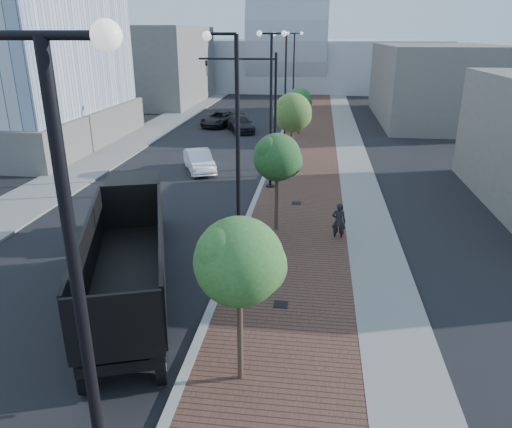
# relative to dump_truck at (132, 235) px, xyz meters

# --- Properties ---
(sidewalk) EXTENTS (7.00, 140.00, 0.12)m
(sidewalk) POSITION_rel_dump_truck_xyz_m (7.40, 29.50, -1.33)
(sidewalk) COLOR #4C2D23
(sidewalk) RESTS_ON ground
(concrete_strip) EXTENTS (2.40, 140.00, 0.13)m
(concrete_strip) POSITION_rel_dump_truck_xyz_m (10.10, 29.50, -1.32)
(concrete_strip) COLOR slate
(concrete_strip) RESTS_ON ground
(curb) EXTENTS (0.30, 140.00, 0.14)m
(curb) POSITION_rel_dump_truck_xyz_m (3.90, 29.50, -1.32)
(curb) COLOR gray
(curb) RESTS_ON ground
(west_sidewalk) EXTENTS (4.00, 140.00, 0.12)m
(west_sidewalk) POSITION_rel_dump_truck_xyz_m (-9.10, 29.50, -1.33)
(west_sidewalk) COLOR slate
(west_sidewalk) RESTS_ON ground
(dump_truck) EXTENTS (6.43, 13.39, 3.29)m
(dump_truck) POSITION_rel_dump_truck_xyz_m (0.00, 0.00, 0.00)
(dump_truck) COLOR black
(dump_truck) RESTS_ON ground
(white_sedan) EXTENTS (3.29, 4.78, 1.49)m
(white_sedan) POSITION_rel_dump_truck_xyz_m (-0.85, 14.87, -0.64)
(white_sedan) COLOR white
(white_sedan) RESTS_ON ground
(dark_car_mid) EXTENTS (3.47, 5.77, 1.50)m
(dark_car_mid) POSITION_rel_dump_truck_xyz_m (-3.01, 32.41, -0.64)
(dark_car_mid) COLOR black
(dark_car_mid) RESTS_ON ground
(dark_car_far) EXTENTS (3.79, 5.56, 1.49)m
(dark_car_far) POSITION_rel_dump_truck_xyz_m (-0.31, 29.82, -0.64)
(dark_car_far) COLOR black
(dark_car_far) RESTS_ON ground
(pedestrian) EXTENTS (0.70, 0.50, 1.80)m
(pedestrian) POSITION_rel_dump_truck_xyz_m (8.49, 3.92, -0.49)
(pedestrian) COLOR black
(pedestrian) RESTS_ON ground
(streetlight_0) EXTENTS (1.72, 0.56, 9.28)m
(streetlight_0) POSITION_rel_dump_truck_xyz_m (4.50, -12.50, 3.43)
(streetlight_0) COLOR black
(streetlight_0) RESTS_ON ground
(streetlight_1) EXTENTS (1.44, 0.56, 9.21)m
(streetlight_1) POSITION_rel_dump_truck_xyz_m (4.39, -0.50, 2.95)
(streetlight_1) COLOR black
(streetlight_1) RESTS_ON ground
(streetlight_2) EXTENTS (1.72, 0.56, 9.28)m
(streetlight_2) POSITION_rel_dump_truck_xyz_m (4.50, 11.50, 3.43)
(streetlight_2) COLOR black
(streetlight_2) RESTS_ON ground
(streetlight_3) EXTENTS (1.44, 0.56, 9.21)m
(streetlight_3) POSITION_rel_dump_truck_xyz_m (4.39, 23.50, 2.95)
(streetlight_3) COLOR black
(streetlight_3) RESTS_ON ground
(streetlight_4) EXTENTS (1.72, 0.56, 9.28)m
(streetlight_4) POSITION_rel_dump_truck_xyz_m (4.50, 35.50, 3.43)
(streetlight_4) COLOR black
(streetlight_4) RESTS_ON ground
(traffic_mast) EXTENTS (5.09, 0.20, 8.00)m
(traffic_mast) POSITION_rel_dump_truck_xyz_m (3.60, 14.50, 3.59)
(traffic_mast) COLOR black
(traffic_mast) RESTS_ON ground
(tree_0) EXTENTS (2.38, 2.33, 4.88)m
(tree_0) POSITION_rel_dump_truck_xyz_m (5.55, -6.47, 2.31)
(tree_0) COLOR #382619
(tree_0) RESTS_ON ground
(tree_1) EXTENTS (2.31, 2.24, 4.86)m
(tree_1) POSITION_rel_dump_truck_xyz_m (5.55, 4.53, 2.33)
(tree_1) COLOR #382619
(tree_1) RESTS_ON ground
(tree_2) EXTENTS (2.70, 2.70, 5.32)m
(tree_2) POSITION_rel_dump_truck_xyz_m (5.55, 16.53, 2.57)
(tree_2) COLOR #382619
(tree_2) RESTS_ON ground
(tree_3) EXTENTS (2.27, 2.21, 4.46)m
(tree_3) POSITION_rel_dump_truck_xyz_m (5.55, 28.53, 1.95)
(tree_3) COLOR #382619
(tree_3) RESTS_ON ground
(tower_podium) EXTENTS (19.00, 19.00, 3.00)m
(tower_podium) POSITION_rel_dump_truck_xyz_m (-20.10, 21.50, 0.11)
(tower_podium) COLOR #625E58
(tower_podium) RESTS_ON ground
(convention_center) EXTENTS (50.00, 30.00, 50.00)m
(convention_center) POSITION_rel_dump_truck_xyz_m (1.90, 74.50, 4.62)
(convention_center) COLOR #9FA3A9
(convention_center) RESTS_ON ground
(commercial_block_nw) EXTENTS (14.00, 20.00, 10.00)m
(commercial_block_nw) POSITION_rel_dump_truck_xyz_m (-16.10, 49.50, 3.61)
(commercial_block_nw) COLOR #66625C
(commercial_block_nw) RESTS_ON ground
(commercial_block_ne) EXTENTS (12.00, 22.00, 8.00)m
(commercial_block_ne) POSITION_rel_dump_truck_xyz_m (19.90, 39.50, 2.61)
(commercial_block_ne) COLOR #625E58
(commercial_block_ne) RESTS_ON ground
(utility_cover_1) EXTENTS (0.50, 0.50, 0.02)m
(utility_cover_1) POSITION_rel_dump_truck_xyz_m (6.30, -2.50, -1.26)
(utility_cover_1) COLOR black
(utility_cover_1) RESTS_ON sidewalk
(utility_cover_2) EXTENTS (0.50, 0.50, 0.02)m
(utility_cover_2) POSITION_rel_dump_truck_xyz_m (6.30, 8.50, -1.26)
(utility_cover_2) COLOR black
(utility_cover_2) RESTS_ON sidewalk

